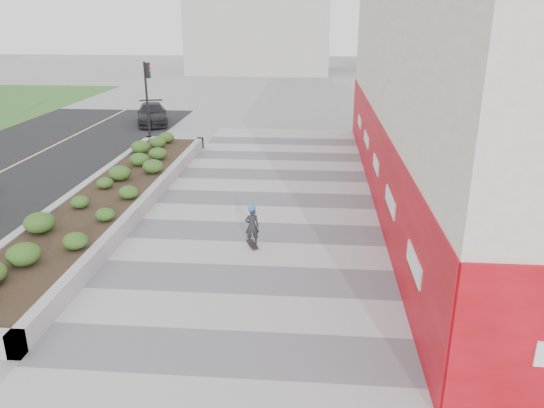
{
  "coord_description": "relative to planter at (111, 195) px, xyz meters",
  "views": [
    {
      "loc": [
        1.74,
        -10.47,
        6.55
      ],
      "look_at": [
        0.5,
        4.63,
        1.1
      ],
      "focal_mm": 35.0,
      "sensor_mm": 36.0,
      "label": 1
    }
  ],
  "objects": [
    {
      "name": "walkway",
      "position": [
        5.5,
        -4.0,
        -0.41
      ],
      "size": [
        8.0,
        36.0,
        0.01
      ],
      "primitive_type": "cube",
      "color": "#A8A8AD",
      "rests_on": "ground"
    },
    {
      "name": "skateboarder",
      "position": [
        5.46,
        -3.09,
        0.24
      ],
      "size": [
        0.48,
        0.74,
        1.3
      ],
      "rotation": [
        0.0,
        0.0,
        0.38
      ],
      "color": "beige",
      "rests_on": "ground"
    },
    {
      "name": "traffic_signal_near",
      "position": [
        -1.73,
        10.5,
        2.34
      ],
      "size": [
        0.33,
        0.28,
        4.2
      ],
      "color": "black",
      "rests_on": "ground"
    },
    {
      "name": "manhole_cover",
      "position": [
        6.0,
        -4.0,
        -0.42
      ],
      "size": [
        0.44,
        0.44,
        0.01
      ],
      "primitive_type": "cylinder",
      "color": "#595654",
      "rests_on": "ground"
    },
    {
      "name": "car_dark",
      "position": [
        -3.0,
        15.0,
        0.21
      ],
      "size": [
        3.01,
        4.69,
        1.26
      ],
      "primitive_type": "imported",
      "rotation": [
        0.0,
        0.0,
        0.31
      ],
      "color": "black",
      "rests_on": "ground"
    },
    {
      "name": "building",
      "position": [
        12.48,
        1.98,
        3.56
      ],
      "size": [
        6.04,
        24.08,
        8.0
      ],
      "color": "beige",
      "rests_on": "ground"
    },
    {
      "name": "planter",
      "position": [
        0.0,
        0.0,
        0.0
      ],
      "size": [
        3.0,
        18.0,
        0.9
      ],
      "color": "#9E9EA0",
      "rests_on": "ground"
    },
    {
      "name": "ground",
      "position": [
        5.5,
        -7.0,
        -0.42
      ],
      "size": [
        160.0,
        160.0,
        0.0
      ],
      "primitive_type": "plane",
      "color": "gray",
      "rests_on": "ground"
    }
  ]
}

